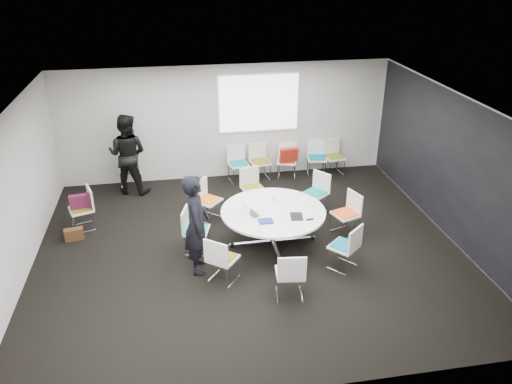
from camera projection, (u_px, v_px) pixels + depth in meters
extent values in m
cube|color=black|center=(249.00, 249.00, 9.61)|extent=(8.00, 7.00, 0.04)
cube|color=white|center=(248.00, 106.00, 8.37)|extent=(8.00, 7.00, 0.04)
cube|color=#AEA9A4|center=(226.00, 122.00, 12.10)|extent=(8.00, 0.04, 2.80)
cube|color=#AEA9A4|center=(296.00, 307.00, 5.87)|extent=(8.00, 0.04, 2.80)
cube|color=#AEA9A4|center=(13.00, 200.00, 8.37)|extent=(0.04, 7.00, 2.80)
cube|color=#AEA9A4|center=(455.00, 167.00, 9.61)|extent=(0.04, 7.00, 2.80)
cube|color=black|center=(453.00, 168.00, 9.60)|extent=(0.01, 6.94, 2.74)
cube|color=silver|center=(273.00, 241.00, 9.75)|extent=(0.90, 0.90, 0.08)
cylinder|color=silver|center=(273.00, 227.00, 9.61)|extent=(0.10, 0.10, 0.65)
cylinder|color=white|center=(273.00, 211.00, 9.46)|extent=(1.99, 1.99, 0.04)
cube|color=white|center=(259.00, 103.00, 11.98)|extent=(1.90, 0.03, 1.35)
cube|color=silver|center=(344.00, 225.00, 10.01)|extent=(0.53, 0.53, 0.42)
cube|color=white|center=(345.00, 214.00, 9.91)|extent=(0.56, 0.58, 0.04)
cube|color=#DC4F14|center=(345.00, 213.00, 9.90)|extent=(0.49, 0.50, 0.03)
cube|color=white|center=(355.00, 202.00, 9.90)|extent=(0.18, 0.45, 0.42)
cube|color=silver|center=(315.00, 203.00, 10.85)|extent=(0.59, 0.59, 0.42)
cube|color=white|center=(315.00, 194.00, 10.75)|extent=(0.63, 0.63, 0.04)
cube|color=#0A7F77|center=(315.00, 192.00, 10.74)|extent=(0.54, 0.55, 0.03)
cube|color=white|center=(322.00, 181.00, 10.79)|extent=(0.31, 0.39, 0.42)
cube|color=silver|center=(253.00, 198.00, 11.06)|extent=(0.52, 0.52, 0.42)
cube|color=white|center=(253.00, 189.00, 10.96)|extent=(0.56, 0.55, 0.04)
cube|color=olive|center=(253.00, 188.00, 10.95)|extent=(0.49, 0.47, 0.03)
cube|color=white|center=(249.00, 176.00, 11.03)|extent=(0.45, 0.16, 0.42)
cube|color=silver|center=(209.00, 210.00, 10.55)|extent=(0.59, 0.59, 0.42)
cube|color=white|center=(209.00, 201.00, 10.45)|extent=(0.63, 0.64, 0.04)
cube|color=orange|center=(209.00, 200.00, 10.43)|extent=(0.55, 0.55, 0.03)
cube|color=white|center=(200.00, 189.00, 10.44)|extent=(0.33, 0.37, 0.42)
cube|color=silver|center=(197.00, 241.00, 9.44)|extent=(0.52, 0.52, 0.42)
cube|color=white|center=(197.00, 231.00, 9.34)|extent=(0.55, 0.56, 0.04)
cube|color=#0C8683|center=(196.00, 229.00, 9.32)|extent=(0.47, 0.49, 0.03)
cube|color=white|center=(185.00, 219.00, 9.26)|extent=(0.16, 0.45, 0.42)
cube|color=silver|center=(223.00, 270.00, 8.61)|extent=(0.59, 0.59, 0.42)
cube|color=white|center=(223.00, 258.00, 8.50)|extent=(0.63, 0.63, 0.04)
cube|color=brown|center=(223.00, 257.00, 8.49)|extent=(0.55, 0.55, 0.03)
cube|color=white|center=(216.00, 253.00, 8.24)|extent=(0.39, 0.31, 0.42)
cube|color=silver|center=(290.00, 285.00, 8.22)|extent=(0.47, 0.47, 0.42)
cube|color=white|center=(290.00, 273.00, 8.12)|extent=(0.51, 0.49, 0.04)
cube|color=#D05515|center=(290.00, 272.00, 8.10)|extent=(0.44, 0.43, 0.03)
cube|color=white|center=(292.00, 269.00, 7.83)|extent=(0.46, 0.09, 0.42)
cube|color=silver|center=(343.00, 257.00, 8.95)|extent=(0.59, 0.59, 0.42)
cube|color=white|center=(344.00, 246.00, 8.85)|extent=(0.64, 0.63, 0.04)
cube|color=#0B6281|center=(344.00, 245.00, 8.83)|extent=(0.55, 0.55, 0.03)
cube|color=white|center=(355.00, 239.00, 8.63)|extent=(0.37, 0.33, 0.42)
cube|color=silver|center=(239.00, 173.00, 12.30)|extent=(0.49, 0.49, 0.42)
cube|color=white|center=(239.00, 165.00, 12.20)|extent=(0.53, 0.51, 0.04)
cube|color=#0A7F80|center=(239.00, 163.00, 12.19)|extent=(0.46, 0.44, 0.03)
cube|color=white|center=(236.00, 153.00, 12.28)|extent=(0.46, 0.12, 0.42)
cube|color=silver|center=(260.00, 171.00, 12.42)|extent=(0.48, 0.48, 0.42)
cube|color=white|center=(260.00, 162.00, 12.32)|extent=(0.52, 0.51, 0.04)
cube|color=brown|center=(260.00, 161.00, 12.31)|extent=(0.45, 0.44, 0.03)
cube|color=white|center=(257.00, 151.00, 12.40)|extent=(0.46, 0.11, 0.42)
cube|color=silver|center=(286.00, 170.00, 12.48)|extent=(0.53, 0.53, 0.42)
cube|color=white|center=(287.00, 161.00, 12.38)|extent=(0.57, 0.56, 0.04)
cube|color=#E25513|center=(287.00, 160.00, 12.37)|extent=(0.50, 0.48, 0.03)
cube|color=white|center=(288.00, 150.00, 12.47)|extent=(0.45, 0.17, 0.42)
cube|color=silver|center=(316.00, 167.00, 12.64)|extent=(0.49, 0.49, 0.42)
cube|color=white|center=(317.00, 159.00, 12.54)|extent=(0.53, 0.51, 0.04)
cube|color=#0B6987|center=(317.00, 158.00, 12.53)|extent=(0.46, 0.44, 0.03)
cube|color=white|center=(316.00, 147.00, 12.63)|extent=(0.46, 0.11, 0.42)
cube|color=silver|center=(334.00, 166.00, 12.71)|extent=(0.48, 0.48, 0.42)
cube|color=white|center=(334.00, 158.00, 12.61)|extent=(0.52, 0.50, 0.04)
cube|color=olive|center=(334.00, 156.00, 12.59)|extent=(0.45, 0.44, 0.03)
cube|color=white|center=(331.00, 146.00, 12.68)|extent=(0.46, 0.11, 0.42)
cube|color=silver|center=(83.00, 219.00, 10.21)|extent=(0.53, 0.53, 0.42)
cube|color=white|center=(81.00, 209.00, 10.10)|extent=(0.56, 0.58, 0.04)
cube|color=#6A6516|center=(81.00, 208.00, 10.09)|extent=(0.49, 0.50, 0.03)
cube|color=white|center=(90.00, 197.00, 10.09)|extent=(0.18, 0.45, 0.42)
cube|color=silver|center=(131.00, 181.00, 11.90)|extent=(0.53, 0.53, 0.42)
cube|color=white|center=(130.00, 172.00, 11.80)|extent=(0.57, 0.56, 0.04)
cube|color=#647616|center=(130.00, 171.00, 11.79)|extent=(0.50, 0.48, 0.03)
cube|color=white|center=(127.00, 160.00, 11.87)|extent=(0.45, 0.17, 0.42)
imported|color=black|center=(197.00, 224.00, 8.60)|extent=(0.49, 0.70, 1.84)
imported|color=black|center=(127.00, 154.00, 11.45)|extent=(1.10, 0.98, 1.90)
imported|color=#333338|center=(254.00, 213.00, 9.34)|extent=(0.32, 0.38, 0.03)
cube|color=silver|center=(246.00, 208.00, 9.28)|extent=(0.11, 0.29, 0.22)
cube|color=black|center=(297.00, 216.00, 9.22)|extent=(0.26, 0.33, 0.02)
cube|color=navy|center=(266.00, 221.00, 9.05)|extent=(0.26, 0.20, 0.03)
cube|color=white|center=(300.00, 201.00, 9.80)|extent=(0.36, 0.33, 0.00)
cube|color=silver|center=(315.00, 211.00, 9.44)|extent=(0.31, 0.23, 0.00)
cylinder|color=white|center=(274.00, 198.00, 9.82)|extent=(0.08, 0.08, 0.09)
cube|color=black|center=(310.00, 219.00, 9.13)|extent=(0.15, 0.09, 0.01)
cube|color=#531632|center=(80.00, 201.00, 10.03)|extent=(0.42, 0.20, 0.28)
cube|color=#492B17|center=(74.00, 234.00, 9.84)|extent=(0.38, 0.22, 0.24)
cube|color=maroon|center=(289.00, 155.00, 12.08)|extent=(0.45, 0.19, 0.36)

